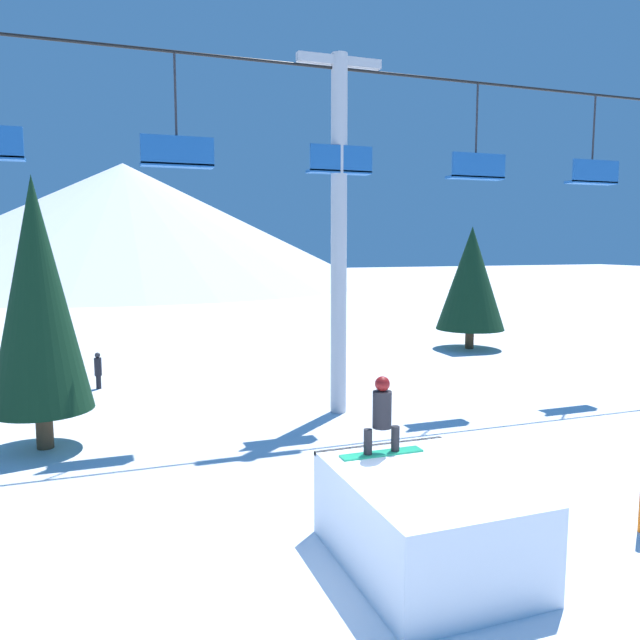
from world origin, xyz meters
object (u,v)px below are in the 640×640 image
pine_tree_near (37,295)px  distant_skier (98,369)px  snowboarder (382,416)px  snow_ramp (425,521)px

pine_tree_near → distant_skier: pine_tree_near is taller
distant_skier → snowboarder: bearing=-71.4°
snowboarder → distant_skier: bearing=108.6°
snow_ramp → snowboarder: bearing=100.6°
snow_ramp → distant_skier: (-4.52, 13.92, -0.03)m
snowboarder → pine_tree_near: 8.91m
snowboarder → pine_tree_near: pine_tree_near is taller
snow_ramp → pine_tree_near: 10.20m
snow_ramp → distant_skier: size_ratio=2.64×
snow_ramp → distant_skier: snow_ramp is taller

